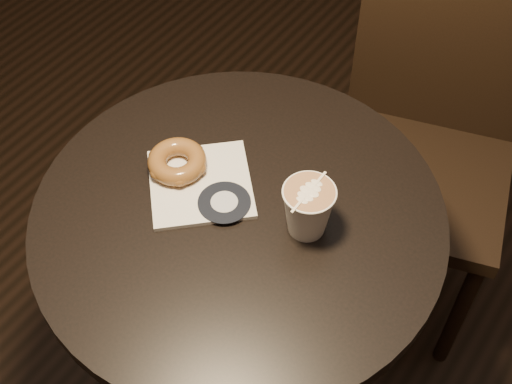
% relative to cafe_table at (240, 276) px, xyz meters
% --- Properties ---
extents(cafe_table, '(0.70, 0.70, 0.75)m').
position_rel_cafe_table_xyz_m(cafe_table, '(0.00, 0.00, 0.00)').
color(cafe_table, black).
rests_on(cafe_table, ground).
extents(chair, '(0.51, 0.51, 1.02)m').
position_rel_cafe_table_xyz_m(chair, '(0.11, 0.57, 0.02)').
color(chair, black).
rests_on(chair, ground).
extents(pastry_bag, '(0.24, 0.24, 0.01)m').
position_rel_cafe_table_xyz_m(pastry_bag, '(-0.09, 0.01, 0.20)').
color(pastry_bag, white).
rests_on(pastry_bag, cafe_table).
extents(doughnut, '(0.10, 0.10, 0.03)m').
position_rel_cafe_table_xyz_m(doughnut, '(-0.14, 0.01, 0.22)').
color(doughnut, brown).
rests_on(doughnut, pastry_bag).
extents(latte_cup, '(0.09, 0.09, 0.10)m').
position_rel_cafe_table_xyz_m(latte_cup, '(0.11, 0.04, 0.25)').
color(latte_cup, white).
rests_on(latte_cup, cafe_table).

